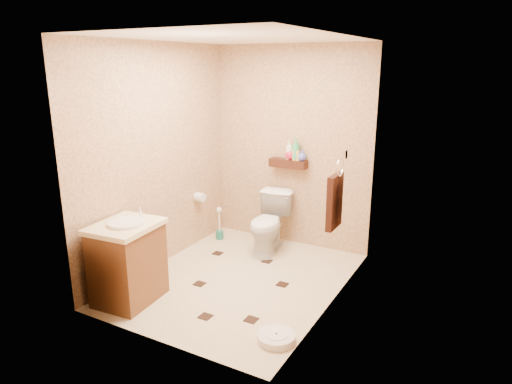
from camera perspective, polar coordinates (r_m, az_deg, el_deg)
The scene contains 20 objects.
ground at distance 4.84m, azimuth -2.14°, elevation -10.92°, with size 2.50×2.50×0.00m, color beige.
wall_back at distance 5.52m, azimuth 4.43°, elevation 5.56°, with size 2.00×0.04×2.40m, color tan.
wall_front at distance 3.46m, azimuth -13.01°, elevation -0.99°, with size 2.00×0.04×2.40m, color tan.
wall_left at distance 5.01m, azimuth -12.16°, elevation 4.21°, with size 0.04×2.50×2.40m, color tan.
wall_right at distance 4.02m, azimuth 10.01°, elevation 1.52°, with size 0.04×2.50×2.40m, color tan.
ceiling at distance 4.33m, azimuth -2.48°, elevation 18.75°, with size 2.00×2.50×0.02m, color white.
wall_shelf at distance 5.49m, azimuth 4.04°, elevation 3.59°, with size 0.46×0.14×0.10m, color #3C1B10.
floor_accents at distance 4.76m, azimuth -2.32°, elevation -11.37°, with size 1.17×1.42×0.01m.
toilet at distance 5.41m, azimuth 1.61°, elevation -3.92°, with size 0.39×0.69×0.70m, color white.
vanity at distance 4.47m, azimuth -15.72°, elevation -8.34°, with size 0.57×0.67×0.88m.
bathroom_scale at distance 3.89m, azimuth 2.55°, elevation -17.68°, with size 0.40×0.40×0.06m.
toilet_brush at distance 5.86m, azimuth -4.59°, elevation -4.48°, with size 0.10×0.10×0.43m.
towel_ring at distance 4.35m, azimuth 9.85°, elevation -0.89°, with size 0.12×0.30×0.76m.
toilet_paper at distance 5.62m, azimuth -7.04°, elevation -0.63°, with size 0.12×0.11×0.12m.
bottle_a at distance 5.45m, azimuth 4.19°, elevation 5.26°, with size 0.09×0.09×0.23m, color white.
bottle_b at distance 5.45m, azimuth 4.22°, elevation 4.82°, with size 0.06×0.07×0.14m, color orange.
bottle_c at distance 5.45m, azimuth 4.34°, elevation 4.89°, with size 0.12×0.12×0.16m, color #BF163A.
bottle_d at distance 5.41m, azimuth 5.00°, elevation 5.35°, with size 0.10×0.10×0.26m, color #36A464.
bottle_e at distance 5.42m, azimuth 5.09°, elevation 4.92°, with size 0.08×0.08×0.18m, color gold.
bottle_f at distance 5.39m, azimuth 5.74°, elevation 4.60°, with size 0.10×0.10×0.13m, color #4B56BC.
Camera 1 is at (2.24, -3.70, 2.17)m, focal length 32.00 mm.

